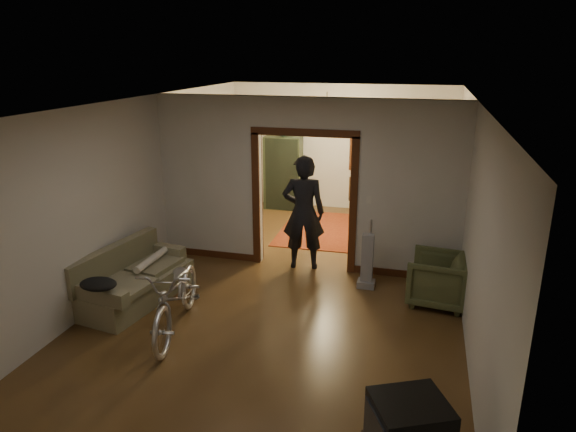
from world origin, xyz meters
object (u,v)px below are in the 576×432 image
(armchair, at_px, (437,279))
(sofa, at_px, (135,274))
(locker, at_px, (283,173))
(person, at_px, (303,213))
(bicycle, at_px, (177,296))
(desk, at_px, (383,204))

(armchair, bearing_deg, sofa, -69.48)
(locker, bearing_deg, armchair, -52.00)
(armchair, distance_m, person, 2.36)
(sofa, distance_m, bicycle, 1.14)
(person, xyz_separation_m, locker, (-1.24, 3.23, -0.12))
(locker, bearing_deg, sofa, -101.35)
(person, bearing_deg, armchair, 149.92)
(sofa, distance_m, person, 2.79)
(armchair, xyz_separation_m, locker, (-3.39, 4.00, 0.46))
(bicycle, xyz_separation_m, person, (1.08, 2.42, 0.46))
(locker, bearing_deg, person, -71.29)
(armchair, bearing_deg, locker, -133.24)
(sofa, xyz_separation_m, bicycle, (0.96, -0.60, 0.08))
(bicycle, distance_m, desk, 5.70)
(person, relative_size, locker, 1.15)
(bicycle, distance_m, locker, 5.66)
(person, relative_size, desk, 1.87)
(bicycle, bearing_deg, armchair, 15.88)
(armchair, relative_size, locker, 0.49)
(bicycle, height_order, locker, locker)
(person, xyz_separation_m, desk, (1.07, 2.85, -0.58))
(armchair, distance_m, desk, 3.78)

